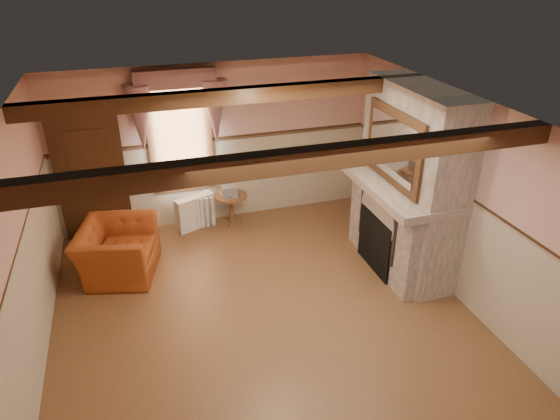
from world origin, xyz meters
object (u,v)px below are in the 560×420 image
object	(u,v)px
oil_lamp	(387,162)
radiator	(195,212)
armchair	(117,251)
side_table	(231,208)
bowl	(395,174)
mantel_clock	(375,156)

from	to	relation	value
oil_lamp	radiator	bearing A→B (deg)	148.84
armchair	side_table	distance (m)	2.25
bowl	oil_lamp	bearing A→B (deg)	90.00
armchair	radiator	distance (m)	1.70
armchair	radiator	world-z (taller)	armchair
side_table	bowl	distance (m)	3.07
side_table	mantel_clock	bearing A→B (deg)	-31.82
radiator	mantel_clock	world-z (taller)	mantel_clock
armchair	mantel_clock	world-z (taller)	mantel_clock
armchair	bowl	xyz separation A→B (m)	(4.06, -0.85, 1.08)
side_table	radiator	world-z (taller)	radiator
side_table	bowl	size ratio (longest dim) A/B	1.58
mantel_clock	bowl	bearing A→B (deg)	-90.00
radiator	bowl	bearing A→B (deg)	-57.42
radiator	oil_lamp	world-z (taller)	oil_lamp
armchair	oil_lamp	bearing A→B (deg)	-83.46
side_table	oil_lamp	bearing A→B (deg)	-38.40
bowl	mantel_clock	size ratio (longest dim) A/B	1.51
bowl	mantel_clock	distance (m)	0.63
oil_lamp	side_table	bearing A→B (deg)	141.60
radiator	bowl	xyz separation A→B (m)	(2.74, -1.92, 1.16)
bowl	radiator	bearing A→B (deg)	144.95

